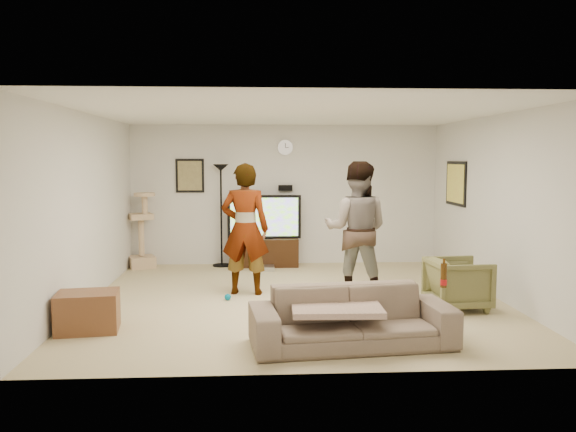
{
  "coord_description": "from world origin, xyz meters",
  "views": [
    {
      "loc": [
        -0.55,
        -7.74,
        1.9
      ],
      "look_at": [
        -0.1,
        0.2,
        1.12
      ],
      "focal_mm": 36.39,
      "sensor_mm": 36.0,
      "label": 1
    }
  ],
  "objects": [
    {
      "name": "person_left",
      "position": [
        -0.69,
        0.38,
        0.92
      ],
      "size": [
        0.73,
        0.53,
        1.84
      ],
      "primitive_type": "imported",
      "rotation": [
        0.0,
        0.0,
        3.0
      ],
      "color": "gray",
      "rests_on": "floor"
    },
    {
      "name": "wall_front",
      "position": [
        0.0,
        -2.75,
        1.25
      ],
      "size": [
        5.5,
        0.04,
        2.5
      ],
      "primitive_type": "cube",
      "color": "silver",
      "rests_on": "floor"
    },
    {
      "name": "sofa",
      "position": [
        0.43,
        -2.0,
        0.3
      ],
      "size": [
        2.11,
        1.01,
        0.6
      ],
      "primitive_type": "imported",
      "rotation": [
        0.0,
        0.0,
        0.11
      ],
      "color": "#716051",
      "rests_on": "floor"
    },
    {
      "name": "wall_left",
      "position": [
        -2.75,
        0.0,
        1.25
      ],
      "size": [
        0.04,
        5.5,
        2.5
      ],
      "primitive_type": "cube",
      "color": "silver",
      "rests_on": "floor"
    },
    {
      "name": "wall_right",
      "position": [
        2.75,
        0.0,
        1.25
      ],
      "size": [
        0.04,
        5.5,
        2.5
      ],
      "primitive_type": "cube",
      "color": "silver",
      "rests_on": "floor"
    },
    {
      "name": "beer_bottle",
      "position": [
        1.37,
        -2.0,
        0.72
      ],
      "size": [
        0.06,
        0.06,
        0.25
      ],
      "primitive_type": "cylinder",
      "color": "#482A08",
      "rests_on": "sofa"
    },
    {
      "name": "picture_back",
      "position": [
        -1.7,
        2.73,
        1.6
      ],
      "size": [
        0.42,
        0.03,
        0.52
      ],
      "primitive_type": "cube",
      "color": "olive",
      "rests_on": "wall_back"
    },
    {
      "name": "picture_right",
      "position": [
        2.73,
        1.6,
        1.5
      ],
      "size": [
        0.03,
        0.78,
        0.62
      ],
      "primitive_type": "cube",
      "color": "#F5D755",
      "rests_on": "wall_right"
    },
    {
      "name": "tv_screen",
      "position": [
        -0.38,
        2.46,
        0.88
      ],
      "size": [
        1.19,
        0.01,
        0.67
      ],
      "primitive_type": "cube",
      "color": "#7AE216",
      "rests_on": "tv"
    },
    {
      "name": "wall_clock",
      "position": [
        0.0,
        2.72,
        2.1
      ],
      "size": [
        0.26,
        0.04,
        0.26
      ],
      "primitive_type": "cylinder",
      "rotation": [
        1.57,
        0.0,
        0.0
      ],
      "color": "white",
      "rests_on": "wall_back"
    },
    {
      "name": "console_box",
      "position": [
        -0.42,
        2.11,
        0.04
      ],
      "size": [
        0.4,
        0.3,
        0.07
      ],
      "primitive_type": "cube",
      "color": "#B5B5B9",
      "rests_on": "floor"
    },
    {
      "name": "throw_blanket",
      "position": [
        0.27,
        -2.0,
        0.4
      ],
      "size": [
        0.92,
        0.72,
        0.06
      ],
      "primitive_type": "cube",
      "rotation": [
        0.0,
        0.0,
        -0.03
      ],
      "color": "tan",
      "rests_on": "sofa"
    },
    {
      "name": "tv_stand",
      "position": [
        -0.38,
        2.5,
        0.25
      ],
      "size": [
        1.19,
        0.45,
        0.5
      ],
      "primitive_type": "cube",
      "color": "black",
      "rests_on": "floor"
    },
    {
      "name": "floor_lamp",
      "position": [
        -1.14,
        2.55,
        0.9
      ],
      "size": [
        0.32,
        0.32,
        1.8
      ],
      "primitive_type": "cylinder",
      "color": "black",
      "rests_on": "floor"
    },
    {
      "name": "ceiling",
      "position": [
        0.0,
        0.0,
        2.51
      ],
      "size": [
        5.5,
        5.5,
        0.02
      ],
      "primitive_type": "cube",
      "color": "white",
      "rests_on": "wall_back"
    },
    {
      "name": "floor",
      "position": [
        0.0,
        0.0,
        -0.01
      ],
      "size": [
        5.5,
        5.5,
        0.02
      ],
      "primitive_type": "cube",
      "color": "tan",
      "rests_on": "ground"
    },
    {
      "name": "side_table",
      "position": [
        -2.4,
        -1.32,
        0.22
      ],
      "size": [
        0.72,
        0.58,
        0.44
      ],
      "primitive_type": "cube",
      "rotation": [
        0.0,
        0.0,
        0.13
      ],
      "color": "brown",
      "rests_on": "floor"
    },
    {
      "name": "wall_back",
      "position": [
        0.0,
        2.75,
        1.25
      ],
      "size": [
        5.5,
        0.04,
        2.5
      ],
      "primitive_type": "cube",
      "color": "silver",
      "rests_on": "floor"
    },
    {
      "name": "cat_tree",
      "position": [
        -2.53,
        2.47,
        0.66
      ],
      "size": [
        0.55,
        0.55,
        1.33
      ],
      "primitive_type": "cube",
      "rotation": [
        0.0,
        0.0,
        0.36
      ],
      "color": "#CCAD86",
      "rests_on": "floor"
    },
    {
      "name": "armchair",
      "position": [
        2.02,
        -0.62,
        0.32
      ],
      "size": [
        0.76,
        0.74,
        0.65
      ],
      "primitive_type": "imported",
      "rotation": [
        0.0,
        0.0,
        1.64
      ],
      "color": "brown",
      "rests_on": "floor"
    },
    {
      "name": "toy_ball",
      "position": [
        -0.92,
        0.0,
        0.04
      ],
      "size": [
        0.09,
        0.09,
        0.09
      ],
      "primitive_type": "sphere",
      "color": "#006994",
      "rests_on": "floor"
    },
    {
      "name": "wall_speaker",
      "position": [
        0.0,
        2.69,
        1.38
      ],
      "size": [
        0.25,
        0.1,
        0.1
      ],
      "primitive_type": "cube",
      "color": "black",
      "rests_on": "wall_back"
    },
    {
      "name": "tv",
      "position": [
        -0.38,
        2.5,
        0.88
      ],
      "size": [
        1.29,
        0.08,
        0.77
      ],
      "primitive_type": "cube",
      "color": "black",
      "rests_on": "tv_stand"
    },
    {
      "name": "person_right",
      "position": [
        0.84,
        0.13,
        0.93
      ],
      "size": [
        1.07,
        0.94,
        1.87
      ],
      "primitive_type": "imported",
      "rotation": [
        0.0,
        0.0,
        2.85
      ],
      "color": "teal",
      "rests_on": "floor"
    }
  ]
}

